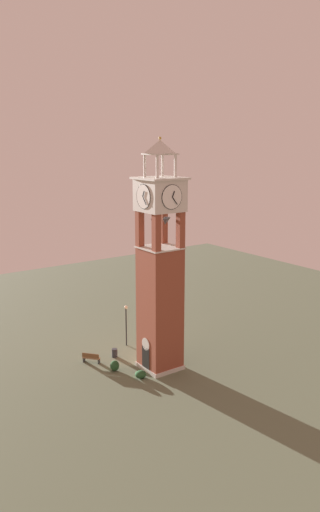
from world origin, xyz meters
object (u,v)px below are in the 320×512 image
(clock_tower, at_px, (160,277))
(lamp_post, at_px, (126,318))
(park_bench, at_px, (91,358))
(trash_bin, at_px, (115,353))

(clock_tower, bearing_deg, lamp_post, 178.48)
(park_bench, relative_size, trash_bin, 1.89)
(clock_tower, distance_m, trash_bin, 9.16)
(clock_tower, bearing_deg, park_bench, -133.61)
(park_bench, relative_size, lamp_post, 0.37)
(lamp_post, bearing_deg, trash_bin, -53.80)
(clock_tower, height_order, trash_bin, clock_tower)
(park_bench, bearing_deg, trash_bin, 86.95)
(park_bench, bearing_deg, lamp_post, 108.59)
(park_bench, xyz_separation_m, trash_bin, (0.13, 2.37, -0.08))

